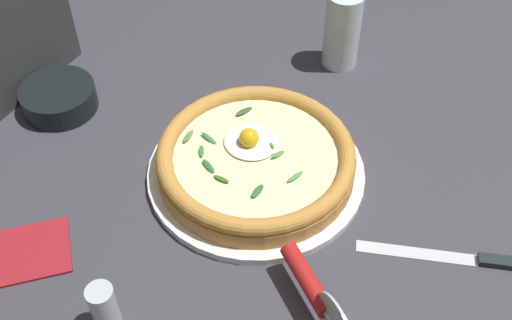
{
  "coord_description": "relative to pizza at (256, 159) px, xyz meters",
  "views": [
    {
      "loc": [
        -0.31,
        0.51,
        0.68
      ],
      "look_at": [
        -0.02,
        -0.02,
        0.03
      ],
      "focal_mm": 44.49,
      "sensor_mm": 36.0,
      "label": 1
    }
  ],
  "objects": [
    {
      "name": "folded_napkin",
      "position": [
        0.2,
        0.27,
        -0.03
      ],
      "size": [
        0.16,
        0.16,
        0.01
      ],
      "primitive_type": "cube",
      "rotation": [
        0.0,
        0.0,
        0.78
      ],
      "color": "maroon",
      "rests_on": "ground"
    },
    {
      "name": "pizza_plate",
      "position": [
        -0.0,
        0.0,
        -0.03
      ],
      "size": [
        0.31,
        0.31,
        0.01
      ],
      "primitive_type": "cylinder",
      "color": "white",
      "rests_on": "ground"
    },
    {
      "name": "pizza_cutter",
      "position": [
        -0.17,
        0.16,
        0.01
      ],
      "size": [
        0.14,
        0.1,
        0.08
      ],
      "color": "silver",
      "rests_on": "ground"
    },
    {
      "name": "side_bowl",
      "position": [
        0.34,
        0.03,
        -0.01
      ],
      "size": [
        0.12,
        0.12,
        0.04
      ],
      "primitive_type": "cylinder",
      "color": "black",
      "rests_on": "ground"
    },
    {
      "name": "pepper_shaker",
      "position": [
        0.04,
        0.29,
        0.0
      ],
      "size": [
        0.03,
        0.03,
        0.08
      ],
      "primitive_type": "cylinder",
      "color": "silver",
      "rests_on": "ground"
    },
    {
      "name": "table_knife",
      "position": [
        -0.32,
        -0.01,
        -0.03
      ],
      "size": [
        0.23,
        0.1,
        0.01
      ],
      "color": "silver",
      "rests_on": "ground"
    },
    {
      "name": "drinking_glass",
      "position": [
        0.0,
        -0.3,
        0.02
      ],
      "size": [
        0.06,
        0.06,
        0.13
      ],
      "color": "silver",
      "rests_on": "ground"
    },
    {
      "name": "ground_plane",
      "position": [
        0.02,
        0.03,
        -0.05
      ],
      "size": [
        2.4,
        2.4,
        0.03
      ],
      "primitive_type": "cube",
      "color": "#3A3841",
      "rests_on": "ground"
    },
    {
      "name": "pizza",
      "position": [
        0.0,
        0.0,
        0.0
      ],
      "size": [
        0.28,
        0.28,
        0.06
      ],
      "color": "#CA843E",
      "rests_on": "pizza_plate"
    }
  ]
}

